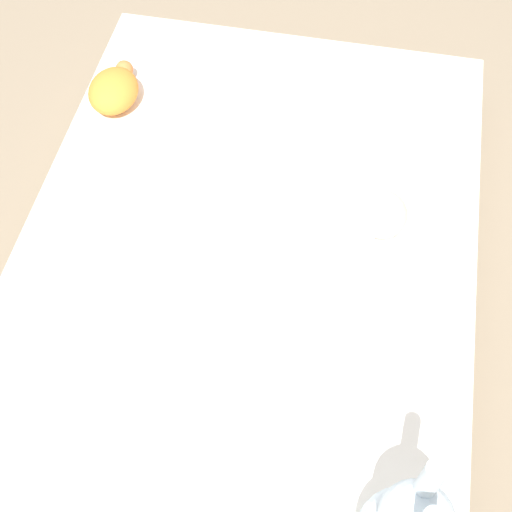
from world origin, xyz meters
The scene contains 6 objects.
ground_plane centered at (0.00, 0.00, 0.00)m, with size 12.00×12.00×0.00m, color #7A6B56.
bed_mattress centered at (0.00, 0.00, 0.08)m, with size 1.40×0.99×0.15m.
burp_cloth centered at (0.07, -0.22, 0.16)m, with size 0.25×0.17×0.02m.
swaddled_baby centered at (-0.08, -0.08, 0.22)m, with size 0.50×0.53×0.14m.
pillow centered at (0.42, -0.21, 0.20)m, with size 0.30×0.30×0.09m.
turtle_plush centered at (0.37, 0.41, 0.19)m, with size 0.18×0.12×0.08m.
Camera 1 is at (-0.84, -0.19, 1.43)m, focal length 50.00 mm.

